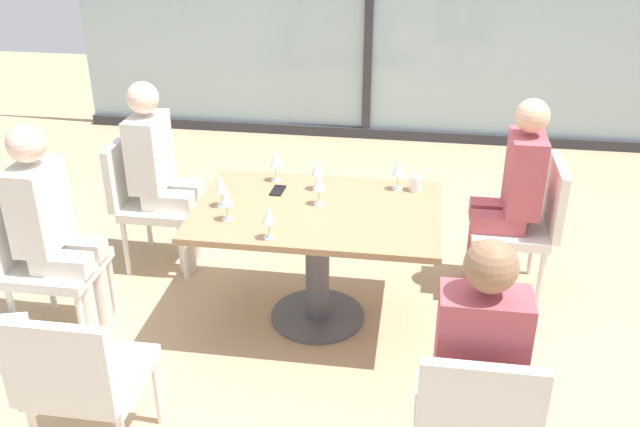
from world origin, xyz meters
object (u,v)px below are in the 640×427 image
chair_front_left (80,377)px  wine_glass_0 (317,169)px  wine_glass_3 (275,160)px  person_far_left (160,167)px  person_far_right (512,188)px  dining_table_main (317,236)px  wine_glass_4 (319,183)px  cell_phone_on_table (278,190)px  wine_glass_1 (221,184)px  wine_glass_6 (269,215)px  chair_side_end (40,255)px  chair_far_right (526,220)px  chair_front_right (474,418)px  coffee_cup (416,183)px  wine_glass_2 (398,169)px  wine_glass_5 (226,197)px  chair_far_left (147,195)px  person_front_right (477,359)px  handbag_1 (0,344)px  person_side_end (52,224)px

chair_front_left → wine_glass_0: wine_glass_0 is taller
wine_glass_3 → person_far_left: bearing=168.6°
person_far_right → dining_table_main: bearing=-155.3°
wine_glass_4 → cell_phone_on_table: size_ratio=1.28×
wine_glass_1 → wine_glass_6: 0.48m
person_far_left → chair_side_end: bearing=-115.6°
chair_front_left → person_far_left: (-0.29, 1.80, 0.20)m
chair_far_right → wine_glass_4: bearing=-159.7°
dining_table_main → person_far_left: bearing=155.3°
person_far_left → wine_glass_6: bearing=-44.1°
chair_front_right → chair_far_right: 1.85m
chair_front_right → wine_glass_3: 2.03m
person_far_left → wine_glass_4: size_ratio=6.81×
wine_glass_3 → person_far_right: bearing=6.5°
chair_side_end → chair_front_left: size_ratio=1.00×
coffee_cup → wine_glass_2: bearing=179.9°
chair_front_right → person_far_right: bearing=80.9°
wine_glass_5 → wine_glass_0: bearing=47.8°
wine_glass_3 → wine_glass_0: bearing=-18.7°
person_far_right → wine_glass_1: 1.74m
chair_far_left → person_front_right: bearing=-39.7°
person_front_right → coffee_cup: person_front_right is taller
chair_side_end → chair_far_right: bearing=17.3°
chair_side_end → wine_glass_5: wine_glass_5 is taller
wine_glass_1 → chair_far_left: bearing=140.9°
handbag_1 → person_front_right: bearing=-28.2°
dining_table_main → wine_glass_4: 0.31m
person_far_right → wine_glass_6: bearing=-145.6°
wine_glass_5 → dining_table_main: bearing=24.1°
person_side_end → wine_glass_5: 0.97m
person_front_right → wine_glass_1: size_ratio=6.81×
person_far_left → cell_phone_on_table: (0.84, -0.31, 0.03)m
chair_front_right → handbag_1: size_ratio=2.90×
chair_far_left → person_front_right: 2.66m
chair_front_left → handbag_1: (-0.80, 0.59, -0.36)m
wine_glass_6 → wine_glass_1: bearing=135.8°
chair_side_end → chair_far_left: same height
chair_side_end → chair_front_left: bearing=-53.8°
wine_glass_1 → wine_glass_6: same height
coffee_cup → handbag_1: bearing=-154.4°
person_far_right → wine_glass_0: (-1.15, -0.25, 0.16)m
wine_glass_2 → chair_front_right: bearing=-76.3°
cell_phone_on_table → wine_glass_6: bearing=-79.7°
person_front_right → wine_glass_2: size_ratio=6.81×
wine_glass_3 → chair_far_left: bearing=169.9°
chair_front_right → wine_glass_3: bearing=124.5°
wine_glass_0 → coffee_cup: bearing=6.9°
wine_glass_1 → cell_phone_on_table: 0.38m
wine_glass_5 → handbag_1: 1.45m
wine_glass_5 → chair_side_end: bearing=-172.7°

